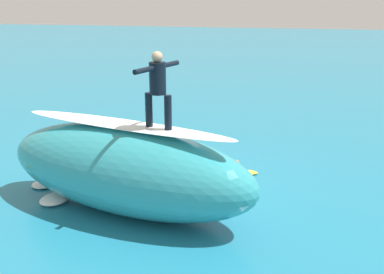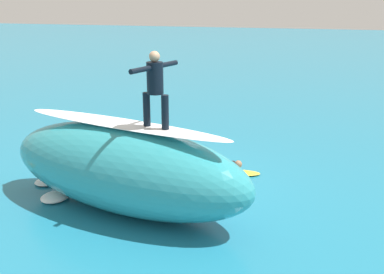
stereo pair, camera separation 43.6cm
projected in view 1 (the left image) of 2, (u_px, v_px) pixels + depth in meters
name	position (u px, v px, depth m)	size (l,w,h in m)	color
ground_plane	(170.00, 180.00, 12.11)	(120.00, 120.00, 0.00)	teal
wave_crest	(125.00, 169.00, 10.15)	(6.22, 2.10, 1.98)	teal
wave_foam_lip	(123.00, 125.00, 9.85)	(5.29, 0.73, 0.08)	white
surfboard_riding	(159.00, 130.00, 9.47)	(2.23, 0.55, 0.08)	silver
surfer_riding	(158.00, 84.00, 9.18)	(0.60, 1.45, 1.57)	black
surfboard_paddling	(217.00, 172.00, 12.58)	(2.24, 0.58, 0.09)	yellow
surfer_paddling	(212.00, 166.00, 12.53)	(1.74, 0.58, 0.31)	black
foam_patch_near	(45.00, 184.00, 11.77)	(0.66, 0.61, 0.10)	white
foam_patch_mid	(54.00, 199.00, 10.81)	(0.74, 0.63, 0.16)	white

